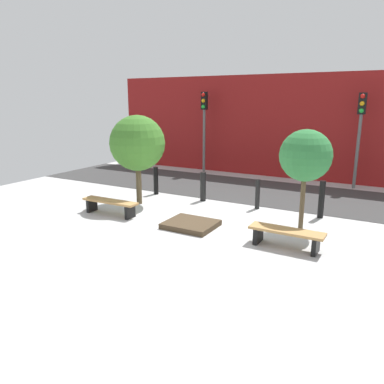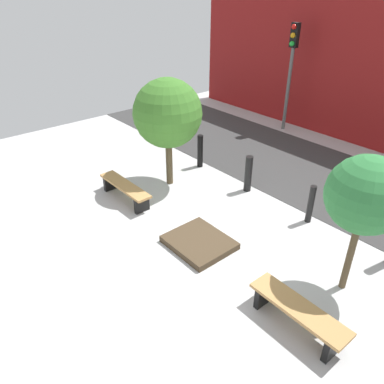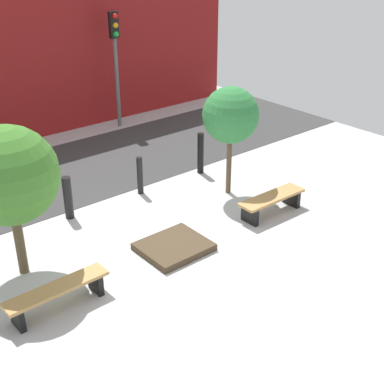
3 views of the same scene
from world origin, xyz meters
name	(u,v)px [view 3 (image 3 of 3)]	position (x,y,z in m)	size (l,w,h in m)	color
ground_plane	(167,245)	(0.00, 0.00, 0.00)	(18.00, 18.00, 0.00)	#B7B7B7
road_strip	(62,174)	(0.00, 4.53, 0.01)	(18.00, 3.94, 0.01)	#373737
building_facade	(1,69)	(0.00, 7.71, 2.19)	(16.20, 0.50, 4.38)	maroon
bench_left	(58,293)	(-2.62, -0.43, 0.32)	(1.82, 0.41, 0.44)	black
bench_right	(272,201)	(2.62, -0.43, 0.32)	(1.70, 0.48, 0.44)	black
planter_bed	(174,247)	(0.00, -0.23, 0.07)	(1.31, 1.14, 0.14)	#443524
tree_behind_left_bench	(8,176)	(-2.62, 0.98, 1.97)	(1.76, 1.76, 2.86)	brown
tree_behind_right_bench	(231,116)	(2.62, 0.98, 1.95)	(1.31, 1.31, 2.62)	brown
bollard_left	(68,198)	(-0.96, 2.31, 0.49)	(0.19, 0.19, 0.98)	black
bollard_center	(140,176)	(0.96, 2.31, 0.47)	(0.14, 0.14, 0.93)	black
bollard_right	(201,153)	(2.87, 2.31, 0.54)	(0.17, 0.17, 1.09)	black
traffic_light_mid_west	(115,49)	(3.26, 6.78, 2.47)	(0.28, 0.27, 3.57)	#5C5C5C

